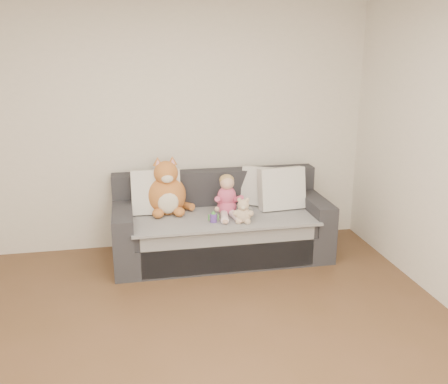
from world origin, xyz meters
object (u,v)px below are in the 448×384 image
object	(u,v)px
sofa	(221,227)
plush_cat	(167,192)
sippy_cup	(213,217)
teddy_bear	(243,213)
toddler	(227,198)

from	to	relation	value
sofa	plush_cat	distance (m)	0.68
plush_cat	sippy_cup	xyz separation A→B (m)	(0.42, -0.38, -0.17)
plush_cat	teddy_bear	distance (m)	0.84
toddler	plush_cat	size ratio (longest dim) A/B	0.69
sofa	plush_cat	xyz separation A→B (m)	(-0.54, 0.10, 0.39)
toddler	plush_cat	distance (m)	0.63
plush_cat	sippy_cup	size ratio (longest dim) A/B	5.34
sofa	teddy_bear	size ratio (longest dim) A/B	8.59
sofa	toddler	bearing A→B (deg)	-60.92
toddler	sippy_cup	world-z (taller)	toddler
sippy_cup	toddler	bearing A→B (deg)	46.59
toddler	sippy_cup	distance (m)	0.28
teddy_bear	sippy_cup	distance (m)	0.29
sippy_cup	teddy_bear	bearing A→B (deg)	-11.09
toddler	plush_cat	world-z (taller)	plush_cat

